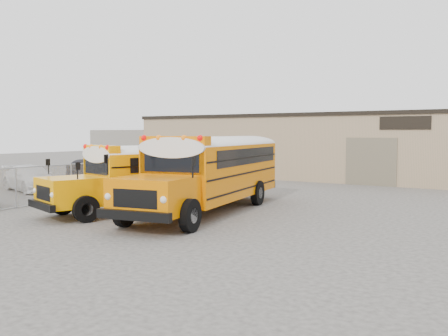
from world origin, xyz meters
The scene contains 9 objects.
ground centered at (0.00, 0.00, 0.00)m, with size 120.00×120.00×0.00m, color #44413E.
warehouse centered at (0.00, 19.99, 2.37)m, with size 30.20×10.20×4.67m.
chainlink_fence centered at (-6.00, 3.00, 0.90)m, with size 0.07×18.07×1.81m.
distant_building_left centered at (-22.00, 22.00, 1.80)m, with size 8.00×6.00×3.60m, color gray.
school_bus_left centered at (1.09, 6.11, 1.64)m, with size 5.14×9.96×2.84m.
school_bus_right centered at (0.20, 7.78, 1.86)m, with size 4.62×11.30×3.22m.
tarp_bundle centered at (-0.71, -0.43, 0.86)m, with size 1.23×1.23×1.68m.
car_white centered at (-11.27, 1.52, 0.72)m, with size 2.01×4.94×1.43m, color white.
car_dark centered at (-11.38, 6.51, 0.80)m, with size 1.69×4.84×1.59m, color black.
Camera 1 is at (13.42, -16.03, 3.28)m, focal length 40.00 mm.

